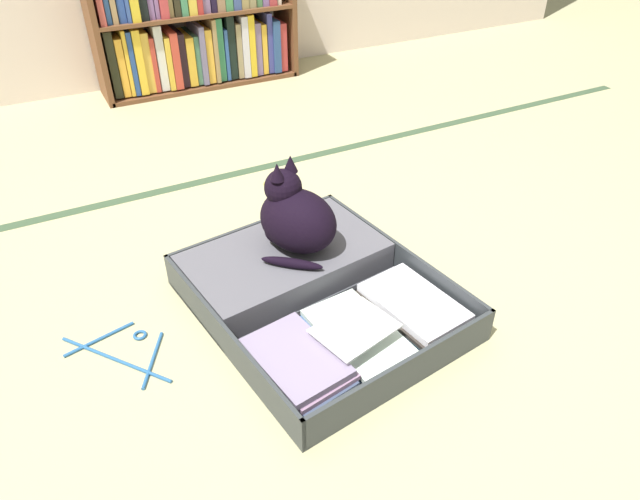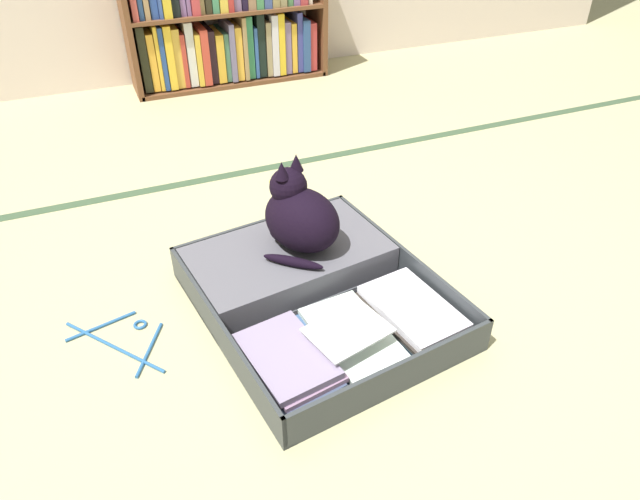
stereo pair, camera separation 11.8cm
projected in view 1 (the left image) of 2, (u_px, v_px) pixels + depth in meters
ground_plane at (342, 329)px, 1.76m from camera, size 10.00×10.00×0.00m
tatami_border at (223, 177)px, 2.53m from camera, size 4.80×0.05×0.00m
bookshelf at (193, 17)px, 3.24m from camera, size 1.14×0.29×0.82m
open_suitcase at (308, 288)px, 1.84m from camera, size 0.78×0.89×0.12m
black_cat at (295, 217)px, 1.85m from camera, size 0.31×0.33×0.30m
clothes_hanger at (124, 351)px, 1.68m from camera, size 0.28×0.32×0.01m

